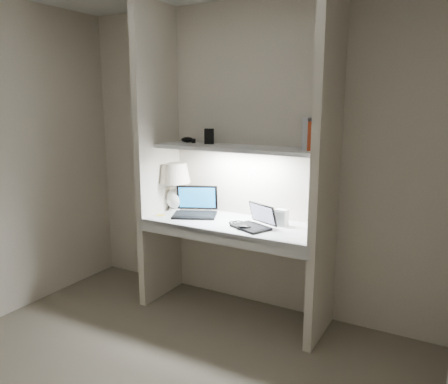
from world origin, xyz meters
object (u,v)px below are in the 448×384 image
Objects in this scene: table_lamp at (174,179)px; laptop_netbook at (255,222)px; book_row at (320,135)px; laptop_main at (196,208)px; speaker at (282,218)px.

laptop_netbook is at bearing -9.73° from table_lamp.
laptop_netbook is 0.80m from book_row.
table_lamp is 0.34m from laptop_main.
laptop_main is 1.22m from book_row.
book_row is at bearing -20.55° from laptop_main.
speaker is at bearing -0.21° from table_lamp.
laptop_main is 1.28× the size of laptop_netbook.
book_row is at bearing 46.41° from laptop_netbook.
table_lamp is 0.94× the size of laptop_main.
laptop_netbook is at bearing -34.27° from laptop_main.
table_lamp reaches higher than laptop_netbook.
speaker is at bearing -21.60° from laptop_main.
table_lamp is at bearing -178.76° from book_row.
table_lamp is at bearing -174.48° from speaker.
table_lamp is 1.79× the size of book_row.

